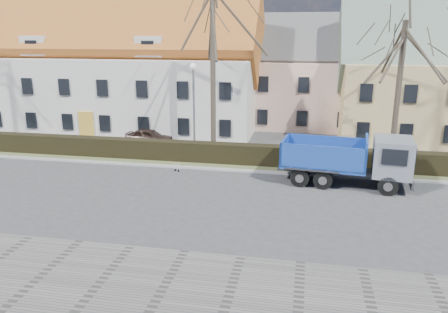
% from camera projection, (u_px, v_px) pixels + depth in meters
% --- Properties ---
extents(ground, '(120.00, 120.00, 0.00)m').
position_uv_depth(ground, '(216.00, 197.00, 22.67)').
color(ground, '#3A3B3D').
extents(sidewalk_near, '(80.00, 5.00, 0.08)m').
position_uv_depth(sidewalk_near, '(165.00, 287.00, 14.63)').
color(sidewalk_near, slate).
rests_on(sidewalk_near, ground).
extents(curb_far, '(80.00, 0.30, 0.12)m').
position_uv_depth(curb_far, '(232.00, 170.00, 27.00)').
color(curb_far, '#9A9997').
rests_on(curb_far, ground).
extents(grass_strip, '(80.00, 3.00, 0.10)m').
position_uv_depth(grass_strip, '(236.00, 163.00, 28.51)').
color(grass_strip, '#505B33').
rests_on(grass_strip, ground).
extents(hedge, '(60.00, 0.90, 1.30)m').
position_uv_depth(hedge, '(235.00, 155.00, 28.16)').
color(hedge, black).
rests_on(hedge, ground).
extents(building_white, '(26.80, 10.80, 9.50)m').
position_uv_depth(building_white, '(110.00, 73.00, 38.84)').
color(building_white, silver).
rests_on(building_white, ground).
extents(building_pink, '(10.80, 8.80, 8.00)m').
position_uv_depth(building_pink, '(304.00, 81.00, 39.74)').
color(building_pink, beige).
rests_on(building_pink, ground).
extents(tree_1, '(9.20, 9.20, 12.65)m').
position_uv_depth(tree_1, '(213.00, 62.00, 29.33)').
color(tree_1, '#393127').
rests_on(tree_1, ground).
extents(tree_2, '(8.00, 8.00, 11.00)m').
position_uv_depth(tree_2, '(400.00, 78.00, 27.37)').
color(tree_2, '#393127').
rests_on(tree_2, ground).
extents(dump_truck, '(7.55, 3.49, 2.92)m').
position_uv_depth(dump_truck, '(341.00, 159.00, 24.29)').
color(dump_truck, navy).
rests_on(dump_truck, ground).
extents(streetlight, '(0.50, 0.50, 6.45)m').
position_uv_depth(streetlight, '(194.00, 111.00, 28.94)').
color(streetlight, gray).
rests_on(streetlight, ground).
extents(cart_frame, '(0.71, 0.56, 0.57)m').
position_uv_depth(cart_frame, '(175.00, 167.00, 26.90)').
color(cart_frame, silver).
rests_on(cart_frame, ground).
extents(parked_car_a, '(3.73, 1.74, 1.24)m').
position_uv_depth(parked_car_a, '(149.00, 137.00, 33.17)').
color(parked_car_a, black).
rests_on(parked_car_a, ground).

